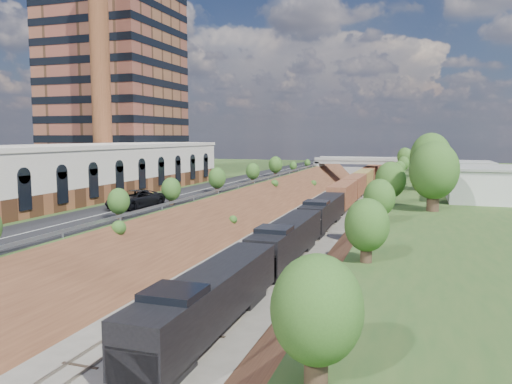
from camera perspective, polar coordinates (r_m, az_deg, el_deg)
name	(u,v)px	position (r m, az deg, el deg)	size (l,w,h in m)	color
platform_left	(133,196)	(91.55, -13.93, -0.45)	(44.00, 180.00, 5.00)	#2F5322
embankment_left	(249,216)	(82.40, -0.80, -2.76)	(7.07, 180.00, 7.07)	brown
embankment_right	(386,223)	(78.14, 14.67, -3.48)	(7.07, 180.00, 7.07)	brown
rail_left_track	(299,218)	(80.07, 4.90, -2.99)	(1.58, 180.00, 0.18)	gray
rail_right_track	(331,220)	(79.06, 8.58, -3.16)	(1.58, 180.00, 0.18)	gray
road	(224,185)	(83.32, -3.73, 0.83)	(8.00, 180.00, 0.10)	black
guardrail	(246,183)	(81.64, -1.11, 1.08)	(0.10, 171.00, 0.70)	#99999E
commercial_building	(73,171)	(70.21, -20.15, 2.25)	(14.30, 62.30, 7.00)	brown
highrise_tower	(113,37)	(108.81, -16.00, 16.61)	(22.00, 22.00, 53.90)	brown
smokestack	(100,65)	(90.07, -17.38, 13.69)	(3.20, 3.20, 40.00)	brown
overpass	(360,166)	(140.01, 11.84, 2.89)	(24.50, 8.30, 7.40)	gray
white_building_near	(485,185)	(69.63, 24.73, 0.78)	(9.00, 12.00, 4.00)	silver
white_building_far	(466,174)	(91.43, 22.88, 1.93)	(8.00, 10.00, 3.60)	silver
tree_right_large	(434,171)	(57.04, 19.68, 2.28)	(5.25, 5.25, 7.61)	#473323
tree_left_crest	(93,205)	(46.32, -18.14, -1.44)	(2.45, 2.45, 3.55)	#473323
freight_train	(359,183)	(114.49, 11.67, 1.05)	(3.22, 180.84, 4.77)	black
suv	(135,199)	(57.40, -13.67, -0.80)	(3.32, 7.19, 2.00)	black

